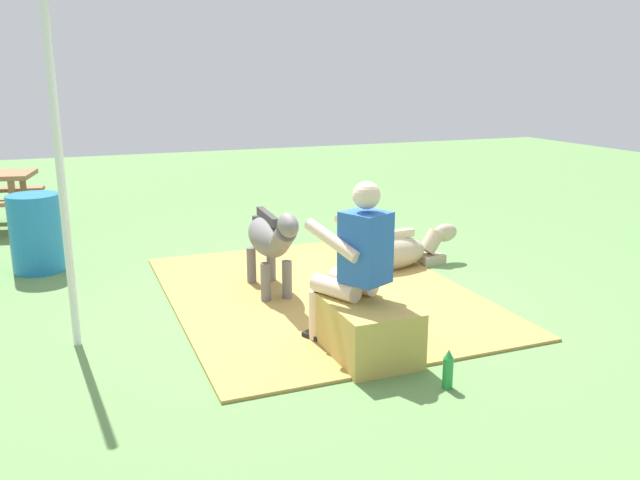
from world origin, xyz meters
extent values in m
plane|color=#608C4C|center=(0.00, 0.00, 0.00)|extent=(24.00, 24.00, 0.00)
cube|color=#AD8C47|center=(0.26, -0.09, 0.01)|extent=(3.45, 2.70, 0.02)
cube|color=tan|center=(-1.13, 0.07, 0.21)|extent=(0.79, 0.55, 0.41)
cylinder|color=beige|center=(-0.93, 0.25, 0.48)|extent=(0.42, 0.29, 0.14)
cylinder|color=beige|center=(-0.75, 0.33, 0.21)|extent=(0.11, 0.11, 0.41)
cube|color=black|center=(-0.75, 0.33, 0.03)|extent=(0.24, 0.18, 0.06)
cylinder|color=beige|center=(-0.85, 0.07, 0.48)|extent=(0.42, 0.29, 0.14)
cylinder|color=beige|center=(-0.67, 0.15, 0.21)|extent=(0.11, 0.11, 0.41)
cube|color=black|center=(-0.67, 0.15, 0.03)|extent=(0.24, 0.18, 0.06)
cube|color=#2659B2|center=(-1.08, 0.07, 0.81)|extent=(0.39, 0.38, 0.52)
cylinder|color=beige|center=(-0.98, 0.29, 0.86)|extent=(0.49, 0.29, 0.26)
cylinder|color=beige|center=(-0.85, 0.00, 0.86)|extent=(0.49, 0.29, 0.26)
sphere|color=beige|center=(-1.08, 0.07, 1.19)|extent=(0.20, 0.20, 0.20)
ellipsoid|color=slate|center=(0.50, 0.32, 0.55)|extent=(0.85, 0.36, 0.34)
cylinder|color=slate|center=(0.22, 0.24, 0.19)|extent=(0.09, 0.09, 0.38)
cylinder|color=slate|center=(0.23, 0.44, 0.19)|extent=(0.09, 0.09, 0.38)
cylinder|color=slate|center=(0.78, 0.21, 0.19)|extent=(0.09, 0.09, 0.38)
cylinder|color=slate|center=(0.79, 0.41, 0.19)|extent=(0.09, 0.09, 0.38)
cylinder|color=slate|center=(0.00, 0.35, 0.65)|extent=(0.37, 0.20, 0.33)
ellipsoid|color=slate|center=(-0.18, 0.35, 0.81)|extent=(0.33, 0.17, 0.20)
cube|color=#3A3838|center=(0.50, 0.32, 0.74)|extent=(0.60, 0.09, 0.08)
cylinder|color=#3A3838|center=(0.97, 0.30, 0.50)|extent=(0.07, 0.07, 0.30)
ellipsoid|color=tan|center=(0.72, -1.07, 0.18)|extent=(0.49, 0.92, 0.36)
cube|color=tan|center=(0.78, -1.60, 0.05)|extent=(0.27, 0.30, 0.10)
cylinder|color=tan|center=(0.78, -1.62, 0.24)|extent=(0.21, 0.30, 0.30)
ellipsoid|color=tan|center=(0.80, -1.80, 0.32)|extent=(0.19, 0.32, 0.20)
cube|color=beige|center=(0.73, -1.15, 0.38)|extent=(0.13, 0.45, 0.08)
cylinder|color=#268C3F|center=(-1.80, -0.20, 0.11)|extent=(0.07, 0.07, 0.21)
cone|color=#268C3F|center=(-1.80, -0.20, 0.24)|extent=(0.06, 0.06, 0.06)
cylinder|color=#1E72B2|center=(2.06, 2.36, 0.41)|extent=(0.53, 0.53, 0.81)
cylinder|color=silver|center=(-0.13, 2.06, 1.26)|extent=(0.06, 0.06, 2.51)
cube|color=olive|center=(4.52, 2.56, 0.34)|extent=(0.08, 0.08, 0.69)
cube|color=olive|center=(3.97, 2.67, 0.34)|extent=(0.08, 0.08, 0.69)
camera|label=1|loc=(-5.15, 2.05, 2.03)|focal=36.65mm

